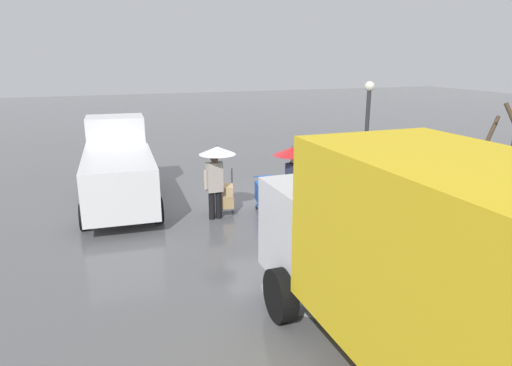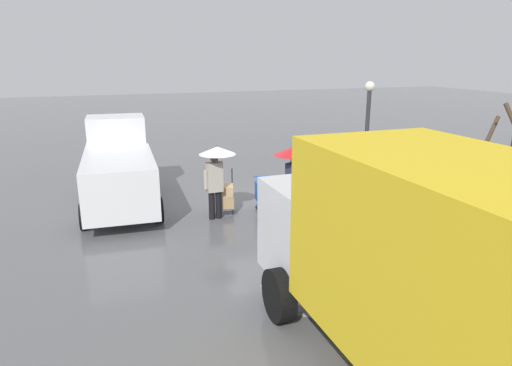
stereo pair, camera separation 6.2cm
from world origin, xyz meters
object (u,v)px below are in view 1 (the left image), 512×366
box_truck_background (476,286)px  pedestrian_white_side (293,167)px  bare_tree_near (510,189)px  street_lamp (366,134)px  cargo_van_parked_right (119,169)px  hand_dolly_boxes (226,197)px  pedestrian_black_side (216,165)px  shopping_cart_vendor (266,194)px  pedestrian_pink_side (313,161)px

box_truck_background → pedestrian_white_side: size_ratio=3.84×
bare_tree_near → street_lamp: (0.18, -4.77, 0.35)m
pedestrian_white_side → cargo_van_parked_right: bearing=-34.2°
hand_dolly_boxes → bare_tree_near: bearing=123.8°
bare_tree_near → street_lamp: 4.79m
pedestrian_black_side → bare_tree_near: 7.25m
cargo_van_parked_right → pedestrian_white_side: (-4.50, 3.05, 0.39)m
hand_dolly_boxes → street_lamp: size_ratio=0.34×
shopping_cart_vendor → pedestrian_pink_side: (-1.28, 0.53, 1.02)m
box_truck_background → pedestrian_black_side: 8.48m
cargo_van_parked_right → pedestrian_black_side: bearing=138.9°
cargo_van_parked_right → box_truck_background: (-3.37, 10.62, 0.76)m
cargo_van_parked_right → bare_tree_near: bare_tree_near is taller
cargo_van_parked_right → pedestrian_white_side: size_ratio=2.53×
box_truck_background → hand_dolly_boxes: bearing=-86.7°
street_lamp → box_truck_background: bearing=65.7°
shopping_cart_vendor → pedestrian_pink_side: pedestrian_pink_side is taller
cargo_van_parked_right → pedestrian_pink_side: size_ratio=2.53×
box_truck_background → cargo_van_parked_right: bearing=-72.4°
pedestrian_white_side → street_lamp: (-2.24, 0.12, 0.80)m
cargo_van_parked_right → street_lamp: (-6.74, 3.17, 1.19)m
hand_dolly_boxes → pedestrian_pink_side: size_ratio=0.61×
hand_dolly_boxes → pedestrian_white_side: (-1.64, 1.15, 1.04)m
box_truck_background → pedestrian_black_side: (0.85, -8.43, -0.35)m
hand_dolly_boxes → pedestrian_black_side: (0.34, 0.29, 1.05)m
shopping_cart_vendor → pedestrian_white_side: size_ratio=0.47×
shopping_cart_vendor → hand_dolly_boxes: size_ratio=0.77×
shopping_cart_vendor → hand_dolly_boxes: bearing=-11.3°
box_truck_background → bare_tree_near: bearing=-142.9°
shopping_cart_vendor → bare_tree_near: size_ratio=0.26×
pedestrian_black_side → street_lamp: size_ratio=0.56×
hand_dolly_boxes → pedestrian_pink_side: 2.77m
box_truck_background → street_lamp: 8.18m
shopping_cart_vendor → pedestrian_pink_side: bearing=157.6°
box_truck_background → pedestrian_white_side: bearing=-98.5°
cargo_van_parked_right → hand_dolly_boxes: bearing=146.4°
shopping_cart_vendor → pedestrian_black_side: size_ratio=0.47×
box_truck_background → street_lamp: size_ratio=2.14×
street_lamp → hand_dolly_boxes: bearing=-18.2°
shopping_cart_vendor → pedestrian_black_side: pedestrian_black_side is taller
cargo_van_parked_right → shopping_cart_vendor: 4.61m
pedestrian_pink_side → pedestrian_white_side: same height
shopping_cart_vendor → street_lamp: street_lamp is taller
pedestrian_pink_side → bare_tree_near: size_ratio=0.56×
pedestrian_white_side → street_lamp: bearing=176.9°
shopping_cart_vendor → hand_dolly_boxes: 1.20m
pedestrian_black_side → pedestrian_white_side: (-1.98, 0.86, -0.01)m
box_truck_background → street_lamp: bearing=-114.3°
pedestrian_white_side → street_lamp: street_lamp is taller
pedestrian_white_side → pedestrian_pink_side: bearing=-154.4°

